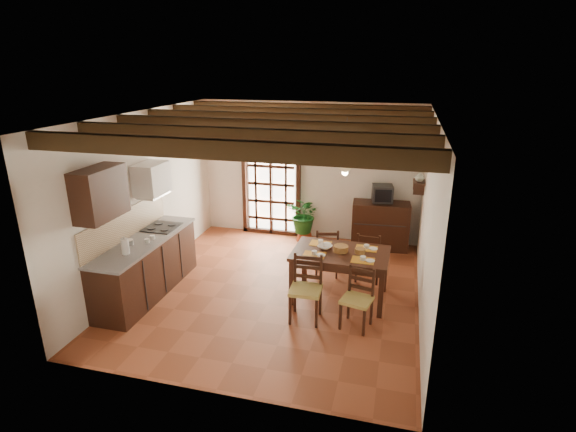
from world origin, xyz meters
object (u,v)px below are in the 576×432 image
(chair_near_right, at_px, (357,309))
(crt_tv, at_px, (382,194))
(kitchen_counter, at_px, (147,266))
(sideboard, at_px, (380,225))
(chair_far_left, at_px, (326,260))
(chair_near_left, at_px, (306,300))
(potted_plant, at_px, (305,215))
(chair_far_right, at_px, (368,265))
(pendant_lamp, at_px, (345,167))
(dining_table, at_px, (340,258))

(chair_near_right, bearing_deg, crt_tv, 100.84)
(kitchen_counter, relative_size, sideboard, 2.05)
(chair_far_left, bearing_deg, chair_near_right, 101.44)
(crt_tv, bearing_deg, chair_far_left, -127.86)
(chair_near_left, bearing_deg, potted_plant, 100.51)
(chair_near_right, bearing_deg, sideboard, 100.85)
(chair_far_right, height_order, crt_tv, crt_tv)
(chair_near_right, bearing_deg, pendant_lamp, 125.58)
(chair_near_left, relative_size, chair_far_left, 1.09)
(kitchen_counter, distance_m, chair_near_left, 2.62)
(chair_near_right, relative_size, crt_tv, 1.99)
(chair_near_right, bearing_deg, chair_far_left, 128.02)
(dining_table, bearing_deg, sideboard, 79.17)
(chair_far_right, xyz_separation_m, pendant_lamp, (-0.38, -0.63, 1.80))
(dining_table, bearing_deg, pendant_lamp, 91.17)
(chair_near_right, height_order, potted_plant, potted_plant)
(kitchen_counter, height_order, crt_tv, kitchen_counter)
(potted_plant, bearing_deg, chair_near_left, -77.12)
(chair_near_left, bearing_deg, sideboard, 71.57)
(chair_near_left, distance_m, crt_tv, 3.18)
(potted_plant, bearing_deg, sideboard, 1.13)
(chair_near_right, relative_size, potted_plant, 0.43)
(dining_table, relative_size, pendant_lamp, 1.74)
(pendant_lamp, bearing_deg, chair_near_right, -67.62)
(kitchen_counter, height_order, chair_far_left, kitchen_counter)
(dining_table, height_order, chair_near_left, chair_near_left)
(chair_near_left, bearing_deg, dining_table, 60.35)
(chair_far_right, relative_size, sideboard, 0.80)
(kitchen_counter, relative_size, potted_plant, 1.12)
(chair_near_right, xyz_separation_m, chair_far_left, (-0.69, 1.50, 0.00))
(potted_plant, xyz_separation_m, pendant_lamp, (1.05, -2.09, 1.51))
(kitchen_counter, xyz_separation_m, pendant_lamp, (2.99, 0.71, 1.60))
(crt_tv, xyz_separation_m, pendant_lamp, (-0.47, -2.11, 0.95))
(kitchen_counter, height_order, chair_near_left, kitchen_counter)
(kitchen_counter, relative_size, crt_tv, 5.21)
(dining_table, xyz_separation_m, chair_far_left, (-0.34, 0.75, -0.41))
(chair_near_right, distance_m, pendant_lamp, 2.03)
(dining_table, xyz_separation_m, chair_near_left, (-0.38, -0.73, -0.39))
(chair_near_right, relative_size, pendant_lamp, 1.02)
(sideboard, xyz_separation_m, potted_plant, (-1.52, -0.03, 0.10))
(dining_table, height_order, chair_far_left, chair_far_left)
(chair_far_right, distance_m, crt_tv, 1.71)
(kitchen_counter, bearing_deg, chair_far_right, 21.70)
(chair_far_right, bearing_deg, chair_far_left, 1.58)
(sideboard, relative_size, potted_plant, 0.55)
(chair_near_left, height_order, crt_tv, crt_tv)
(dining_table, distance_m, chair_far_right, 0.92)
(potted_plant, height_order, pendant_lamp, pendant_lamp)
(chair_far_left, xyz_separation_m, crt_tv, (0.82, 1.46, 0.85))
(crt_tv, bearing_deg, chair_near_right, -101.09)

